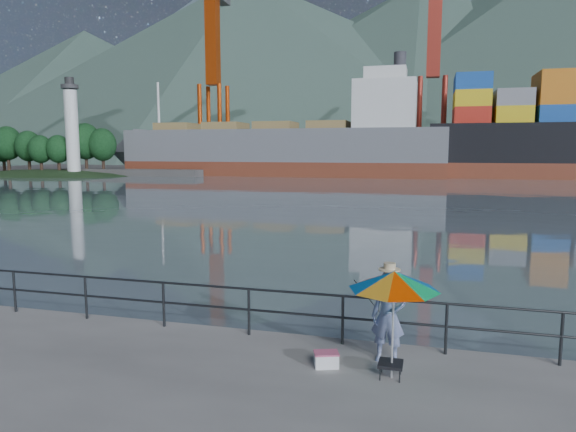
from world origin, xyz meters
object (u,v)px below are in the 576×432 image
object	(u,v)px
cooler_bag	(326,360)
bulk_carrier	(293,148)
fisherman	(388,316)
beach_umbrella	(394,281)

from	to	relation	value
cooler_bag	bulk_carrier	bearing A→B (deg)	85.72
fisherman	cooler_bag	bearing A→B (deg)	-144.81
fisherman	beach_umbrella	bearing A→B (deg)	-71.63
fisherman	beach_umbrella	distance (m)	1.11
cooler_bag	bulk_carrier	size ratio (longest dim) A/B	0.01
fisherman	bulk_carrier	xyz separation A→B (m)	(-19.95, 69.53, 3.28)
bulk_carrier	cooler_bag	bearing A→B (deg)	-74.91
beach_umbrella	fisherman	bearing A→B (deg)	100.12
beach_umbrella	cooler_bag	size ratio (longest dim) A/B	4.45
beach_umbrella	bulk_carrier	distance (m)	73.08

